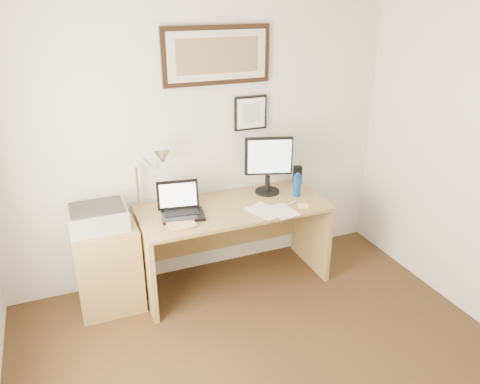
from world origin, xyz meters
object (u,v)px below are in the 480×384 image
laptop (181,208)px  water_bottle (297,186)px  lcd_monitor (268,162)px  printer (98,217)px  desk (230,227)px  book (166,223)px  side_cabinet (109,268)px

laptop → water_bottle: bearing=-1.1°
laptop → lcd_monitor: bearing=9.2°
water_bottle → printer: size_ratio=0.44×
lcd_monitor → desk: bearing=-169.9°
book → printer: (-0.49, 0.20, 0.06)m
lcd_monitor → printer: size_ratio=1.18×
side_cabinet → desk: desk is taller
book → lcd_monitor: (1.01, 0.27, 0.28)m
water_bottle → printer: (-1.70, 0.08, -0.03)m
water_bottle → lcd_monitor: size_ratio=0.37×
desk → printer: 1.14m
desk → laptop: bearing=-171.6°
side_cabinet → book: book is taller
side_cabinet → water_bottle: bearing=-1.8°
laptop → lcd_monitor: size_ratio=0.72×
book → desk: book is taller
laptop → printer: (-0.65, 0.06, 0.01)m
lcd_monitor → water_bottle: bearing=-36.9°
book → desk: bearing=18.3°
water_bottle → desk: water_bottle is taller
side_cabinet → water_bottle: water_bottle is taller
desk → side_cabinet: bearing=-178.1°
side_cabinet → water_bottle: size_ratio=3.80×
side_cabinet → lcd_monitor: 1.62m
book → printer: bearing=157.9°
book → printer: printer is taller
lcd_monitor → printer: bearing=-177.1°
water_bottle → book: size_ratio=0.67×
water_bottle → lcd_monitor: bearing=143.1°
water_bottle → laptop: size_ratio=0.51×
lcd_monitor → laptop: bearing=-170.8°
water_bottle → laptop: laptop is taller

